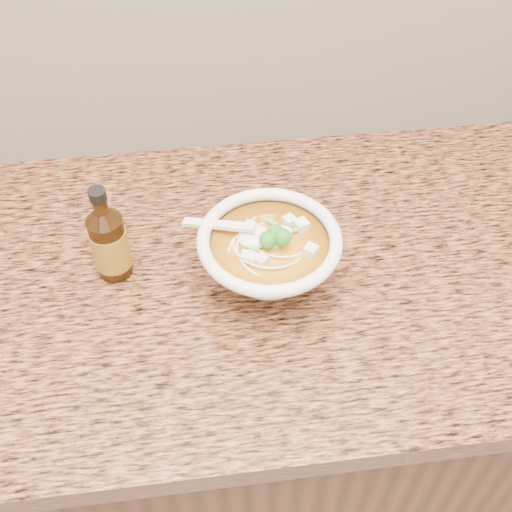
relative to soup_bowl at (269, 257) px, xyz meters
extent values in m
cube|color=beige|center=(-0.07, 0.35, 0.20)|extent=(4.00, 0.02, 0.50)
cube|color=black|center=(-0.07, 0.03, -0.52)|extent=(4.00, 0.65, 0.86)
cube|color=brown|center=(-0.07, 0.03, -0.07)|extent=(4.00, 0.68, 0.04)
cylinder|color=white|center=(0.00, 0.00, -0.05)|extent=(0.09, 0.09, 0.01)
torus|color=white|center=(0.00, 0.00, 0.04)|extent=(0.21, 0.21, 0.02)
torus|color=beige|center=(-0.01, 0.01, 0.03)|extent=(0.11, 0.11, 0.00)
torus|color=beige|center=(0.01, 0.00, 0.03)|extent=(0.09, 0.09, 0.00)
torus|color=beige|center=(0.00, 0.01, 0.03)|extent=(0.09, 0.09, 0.00)
torus|color=beige|center=(-0.01, -0.02, 0.03)|extent=(0.13, 0.13, 0.00)
torus|color=beige|center=(0.00, 0.01, 0.02)|extent=(0.15, 0.15, 0.00)
torus|color=beige|center=(0.00, -0.01, 0.02)|extent=(0.11, 0.11, 0.00)
torus|color=beige|center=(0.01, 0.01, 0.02)|extent=(0.09, 0.09, 0.00)
torus|color=beige|center=(0.01, 0.00, 0.02)|extent=(0.12, 0.12, 0.00)
torus|color=beige|center=(0.02, 0.01, 0.02)|extent=(0.13, 0.13, 0.00)
torus|color=beige|center=(-0.02, -0.01, 0.02)|extent=(0.13, 0.13, 0.00)
cube|color=silver|center=(-0.02, -0.02, 0.04)|extent=(0.02, 0.02, 0.02)
cube|color=silver|center=(0.01, 0.04, 0.04)|extent=(0.03, 0.03, 0.02)
cube|color=silver|center=(0.04, 0.05, 0.04)|extent=(0.02, 0.02, 0.02)
cube|color=silver|center=(0.01, -0.02, 0.04)|extent=(0.02, 0.02, 0.02)
cube|color=silver|center=(-0.02, 0.04, 0.04)|extent=(0.02, 0.02, 0.02)
cube|color=silver|center=(-0.03, -0.04, 0.03)|extent=(0.02, 0.02, 0.01)
cube|color=silver|center=(-0.06, -0.01, 0.04)|extent=(0.02, 0.02, 0.02)
cube|color=silver|center=(0.03, -0.04, 0.04)|extent=(0.02, 0.02, 0.02)
cube|color=silver|center=(-0.02, -0.02, 0.04)|extent=(0.02, 0.02, 0.02)
cube|color=silver|center=(-0.02, 0.01, 0.04)|extent=(0.02, 0.02, 0.02)
ellipsoid|color=#196014|center=(0.01, -0.01, 0.05)|extent=(0.04, 0.04, 0.04)
cylinder|color=#60B646|center=(0.05, 0.03, 0.04)|extent=(0.02, 0.02, 0.01)
cylinder|color=#60B646|center=(0.04, 0.00, 0.04)|extent=(0.02, 0.02, 0.01)
cylinder|color=#60B646|center=(-0.03, 0.02, 0.04)|extent=(0.02, 0.02, 0.01)
cylinder|color=#60B646|center=(0.05, 0.03, 0.04)|extent=(0.01, 0.02, 0.01)
ellipsoid|color=white|center=(-0.02, 0.01, 0.04)|extent=(0.05, 0.05, 0.02)
cube|color=white|center=(-0.07, 0.04, 0.04)|extent=(0.11, 0.06, 0.03)
cylinder|color=#3C1F08|center=(-0.24, 0.05, 0.01)|extent=(0.07, 0.07, 0.11)
cylinder|color=#3C1F08|center=(-0.24, 0.05, 0.09)|extent=(0.03, 0.03, 0.02)
cylinder|color=black|center=(-0.24, 0.05, 0.11)|extent=(0.03, 0.03, 0.02)
cylinder|color=red|center=(-0.24, 0.05, 0.00)|extent=(0.07, 0.07, 0.07)
camera|label=1|loc=(-0.10, -0.63, 0.72)|focal=45.00mm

